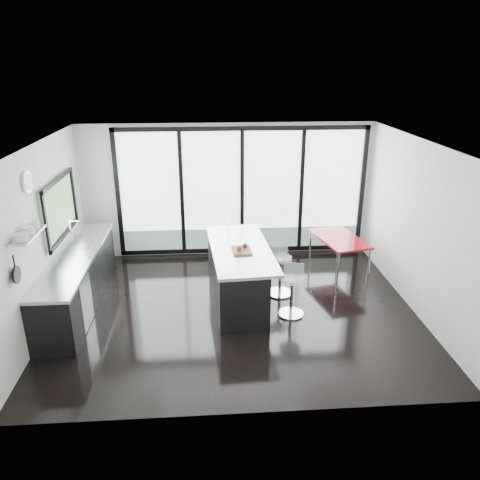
{
  "coord_description": "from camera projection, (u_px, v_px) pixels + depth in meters",
  "views": [
    {
      "loc": [
        -0.43,
        -6.97,
        3.97
      ],
      "look_at": [
        0.1,
        0.3,
        1.15
      ],
      "focal_mm": 35.0,
      "sensor_mm": 36.0,
      "label": 1
    }
  ],
  "objects": [
    {
      "name": "bar_stool_near",
      "position": [
        291.0,
        296.0,
        7.67
      ],
      "size": [
        0.55,
        0.55,
        0.68
      ],
      "primitive_type": "cylinder",
      "rotation": [
        0.0,
        0.0,
        -0.35
      ],
      "color": "silver",
      "rests_on": "floor"
    },
    {
      "name": "ceiling",
      "position": [
        235.0,
        144.0,
        6.93
      ],
      "size": [
        6.0,
        5.0,
        0.0
      ],
      "primitive_type": "cube",
      "color": "white",
      "rests_on": "wall_back"
    },
    {
      "name": "wall_left",
      "position": [
        48.0,
        222.0,
        7.43
      ],
      "size": [
        0.26,
        5.0,
        2.8
      ],
      "color": "silver",
      "rests_on": "ground"
    },
    {
      "name": "wall_right",
      "position": [
        418.0,
        228.0,
        7.64
      ],
      "size": [
        0.0,
        5.0,
        2.8
      ],
      "primitive_type": "cube",
      "color": "silver",
      "rests_on": "ground"
    },
    {
      "name": "wall_back",
      "position": [
        241.0,
        197.0,
        9.8
      ],
      "size": [
        6.0,
        0.09,
        2.8
      ],
      "color": "silver",
      "rests_on": "ground"
    },
    {
      "name": "bar_stool_far",
      "position": [
        280.0,
        276.0,
        8.35
      ],
      "size": [
        0.52,
        0.52,
        0.73
      ],
      "primitive_type": "cylinder",
      "rotation": [
        0.0,
        0.0,
        0.15
      ],
      "color": "silver",
      "rests_on": "floor"
    },
    {
      "name": "wall_front",
      "position": [
        250.0,
        311.0,
        5.11
      ],
      "size": [
        6.0,
        0.0,
        2.8
      ],
      "primitive_type": "cube",
      "color": "silver",
      "rests_on": "ground"
    },
    {
      "name": "counter_cabinets",
      "position": [
        78.0,
        280.0,
        7.96
      ],
      "size": [
        0.69,
        3.24,
        1.36
      ],
      "color": "black",
      "rests_on": "floor"
    },
    {
      "name": "floor",
      "position": [
        235.0,
        309.0,
        7.94
      ],
      "size": [
        6.0,
        5.0,
        0.0
      ],
      "primitive_type": "cube",
      "color": "black",
      "rests_on": "ground"
    },
    {
      "name": "red_table",
      "position": [
        338.0,
        254.0,
        9.29
      ],
      "size": [
        1.02,
        1.45,
        0.71
      ],
      "primitive_type": "cube",
      "rotation": [
        0.0,
        0.0,
        0.22
      ],
      "color": "maroon",
      "rests_on": "floor"
    },
    {
      "name": "island",
      "position": [
        236.0,
        273.0,
        8.16
      ],
      "size": [
        1.15,
        2.42,
        1.25
      ],
      "color": "black",
      "rests_on": "floor"
    }
  ]
}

